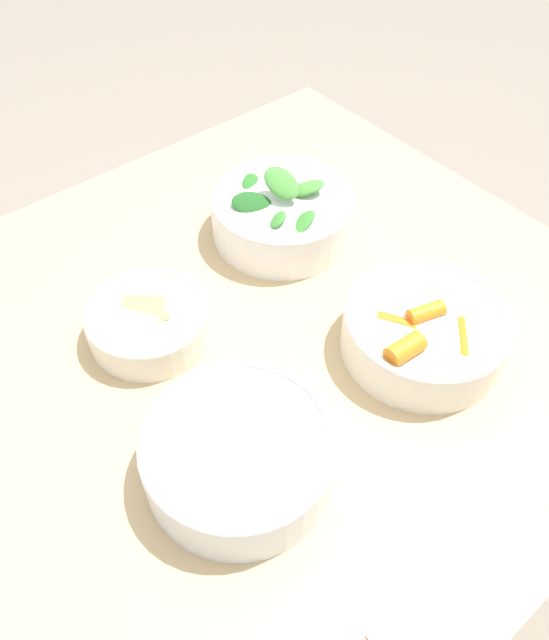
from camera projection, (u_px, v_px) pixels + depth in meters
ground_plane at (241, 582)px, 1.29m from camera, size 10.00×10.00×0.00m
dining_table at (222, 419)px, 0.83m from camera, size 1.01×0.81×0.75m
bowl_carrots at (424, 330)px, 0.71m from camera, size 0.19×0.19×0.07m
bowl_greens at (282, 213)px, 0.85m from camera, size 0.19×0.19×0.10m
bowl_beans_hotdog at (239, 455)px, 0.61m from camera, size 0.19×0.19×0.06m
bowl_cookies at (149, 320)px, 0.73m from camera, size 0.15×0.15×0.05m
ruler at (505, 528)px, 0.59m from camera, size 0.34×0.03×0.00m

